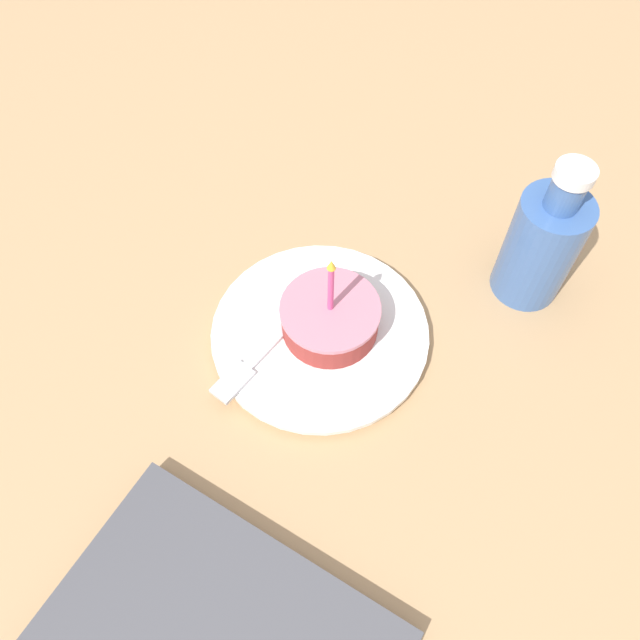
% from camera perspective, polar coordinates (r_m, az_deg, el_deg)
% --- Properties ---
extents(ground_plane, '(2.40, 2.40, 0.04)m').
position_cam_1_polar(ground_plane, '(0.70, 1.62, -2.69)').
color(ground_plane, tan).
rests_on(ground_plane, ground).
extents(plate, '(0.24, 0.24, 0.02)m').
position_cam_1_polar(plate, '(0.68, -0.00, -1.24)').
color(plate, white).
rests_on(plate, ground_plane).
extents(cake_slice, '(0.11, 0.11, 0.12)m').
position_cam_1_polar(cake_slice, '(0.66, 1.11, 0.50)').
color(cake_slice, '#99332D').
rests_on(cake_slice, plate).
extents(fork, '(0.04, 0.17, 0.00)m').
position_cam_1_polar(fork, '(0.66, -5.17, -2.73)').
color(fork, silver).
rests_on(fork, plate).
extents(bottle, '(0.08, 0.08, 0.18)m').
position_cam_1_polar(bottle, '(0.71, 19.61, 6.54)').
color(bottle, '#3F66A5').
rests_on(bottle, ground_plane).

